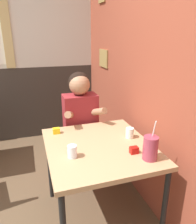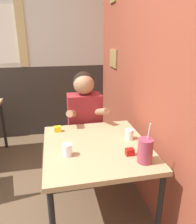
% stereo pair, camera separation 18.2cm
% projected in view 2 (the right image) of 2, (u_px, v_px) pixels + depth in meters
% --- Properties ---
extents(brick_wall_right, '(0.08, 4.30, 2.70)m').
position_uv_depth(brick_wall_right, '(131.00, 55.00, 2.31)').
color(brick_wall_right, brown).
rests_on(brick_wall_right, ground_plane).
extents(back_wall, '(5.58, 0.09, 2.70)m').
position_uv_depth(back_wall, '(15.00, 49.00, 3.14)').
color(back_wall, silver).
rests_on(back_wall, ground_plane).
extents(main_table, '(0.81, 0.90, 0.73)m').
position_uv_depth(main_table, '(97.00, 153.00, 1.75)').
color(main_table, tan).
rests_on(main_table, ground_plane).
extents(person_seated, '(0.42, 0.41, 1.21)m').
position_uv_depth(person_seated, '(85.00, 126.00, 2.31)').
color(person_seated, maroon).
rests_on(person_seated, ground_plane).
extents(cocktail_pitcher, '(0.10, 0.10, 0.29)m').
position_uv_depth(cocktail_pitcher, '(145.00, 151.00, 1.47)').
color(cocktail_pitcher, '#99384C').
rests_on(cocktail_pitcher, main_table).
extents(glass_near_pitcher, '(0.07, 0.07, 0.09)m').
position_uv_depth(glass_near_pitcher, '(67.00, 150.00, 1.56)').
color(glass_near_pitcher, silver).
rests_on(glass_near_pitcher, main_table).
extents(glass_center, '(0.07, 0.07, 0.09)m').
position_uv_depth(glass_center, '(129.00, 134.00, 1.81)').
color(glass_center, silver).
rests_on(glass_center, main_table).
extents(condiment_ketchup, '(0.06, 0.04, 0.05)m').
position_uv_depth(condiment_ketchup, '(130.00, 152.00, 1.57)').
color(condiment_ketchup, '#B7140F').
rests_on(condiment_ketchup, main_table).
extents(condiment_mustard, '(0.06, 0.04, 0.05)m').
position_uv_depth(condiment_mustard, '(58.00, 129.00, 1.95)').
color(condiment_mustard, yellow).
rests_on(condiment_mustard, main_table).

